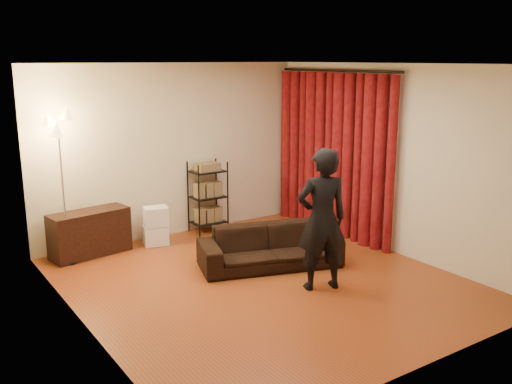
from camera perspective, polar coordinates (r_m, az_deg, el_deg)
floor at (r=7.32m, az=0.67°, el=-8.97°), size 5.00×5.00×0.00m
ceiling at (r=6.77m, az=0.73°, el=12.68°), size 5.00×5.00×0.00m
wall_back at (r=9.05m, az=-8.35°, el=4.11°), size 5.00×0.00×5.00m
wall_front at (r=5.13m, az=16.82°, el=-3.39°), size 5.00×0.00×5.00m
wall_left at (r=5.97m, az=-17.38°, el=-1.11°), size 0.00×5.00×5.00m
wall_right at (r=8.38m, az=13.48°, el=3.16°), size 0.00×5.00×5.00m
curtain_rod at (r=8.99m, az=8.10°, el=11.94°), size 0.04×2.65×0.04m
curtain at (r=9.10m, az=7.74°, el=3.70°), size 0.22×2.65×2.55m
sofa at (r=7.74m, az=1.40°, el=-5.51°), size 2.03×1.28×0.55m
person at (r=6.90m, az=6.61°, el=-2.76°), size 0.74×0.60×1.75m
media_cabinet at (r=8.51m, az=-16.28°, el=-3.96°), size 1.17×0.59×0.65m
storage_boxes at (r=8.76m, az=-9.98°, el=-3.34°), size 0.41×0.36×0.59m
wire_shelf at (r=9.23m, az=-4.83°, el=-0.50°), size 0.56×0.41×1.16m
floor_lamp at (r=8.12m, az=-18.76°, el=0.24°), size 0.43×0.43×2.08m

